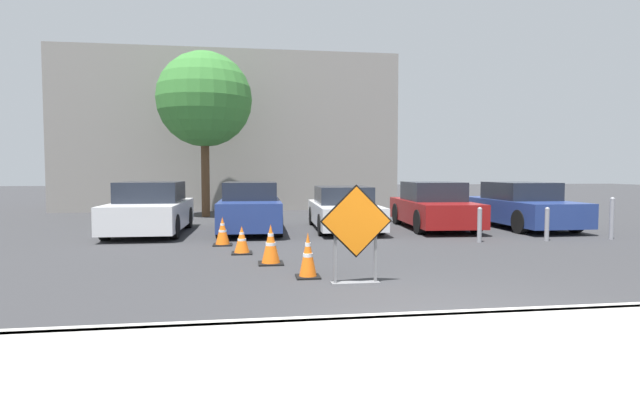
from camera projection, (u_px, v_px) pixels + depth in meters
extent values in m
plane|color=#333335|center=(326.00, 228.00, 15.69)|extent=(96.00, 96.00, 0.00)
cube|color=#ADAAA3|center=(523.00, 361.00, 4.49)|extent=(25.88, 2.68, 0.14)
cube|color=#ADAAA3|center=(460.00, 318.00, 5.81)|extent=(25.88, 0.20, 0.14)
cube|color=black|center=(356.00, 221.00, 7.81)|extent=(1.15, 0.03, 1.15)
cube|color=orange|center=(356.00, 221.00, 7.79)|extent=(1.09, 0.03, 1.09)
cube|color=slate|center=(355.00, 283.00, 7.91)|extent=(0.77, 0.20, 0.02)
cube|color=slate|center=(335.00, 253.00, 7.83)|extent=(0.04, 0.04, 1.00)
cube|color=slate|center=(375.00, 252.00, 7.93)|extent=(0.04, 0.04, 1.00)
cube|color=black|center=(308.00, 277.00, 8.34)|extent=(0.40, 0.40, 0.03)
cone|color=orange|center=(308.00, 254.00, 8.32)|extent=(0.30, 0.30, 0.73)
cylinder|color=white|center=(308.00, 245.00, 8.31)|extent=(0.09, 0.09, 0.07)
cylinder|color=white|center=(308.00, 255.00, 8.32)|extent=(0.17, 0.17, 0.07)
cube|color=black|center=(271.00, 263.00, 9.55)|extent=(0.48, 0.48, 0.03)
cone|color=orange|center=(271.00, 243.00, 9.52)|extent=(0.35, 0.35, 0.74)
cylinder|color=white|center=(271.00, 235.00, 9.51)|extent=(0.11, 0.11, 0.07)
cylinder|color=white|center=(271.00, 244.00, 9.52)|extent=(0.20, 0.20, 0.07)
cube|color=black|center=(242.00, 253.00, 10.74)|extent=(0.44, 0.44, 0.03)
cone|color=orange|center=(242.00, 239.00, 10.73)|extent=(0.33, 0.33, 0.57)
cylinder|color=white|center=(242.00, 233.00, 10.72)|extent=(0.10, 0.10, 0.05)
cylinder|color=white|center=(242.00, 240.00, 10.73)|extent=(0.18, 0.18, 0.05)
cube|color=black|center=(223.00, 245.00, 11.96)|extent=(0.45, 0.45, 0.03)
cone|color=orange|center=(223.00, 231.00, 11.94)|extent=(0.33, 0.33, 0.65)
cylinder|color=white|center=(222.00, 225.00, 11.93)|extent=(0.11, 0.11, 0.06)
cylinder|color=white|center=(223.00, 231.00, 11.94)|extent=(0.19, 0.19, 0.06)
cube|color=silver|center=(150.00, 215.00, 14.18)|extent=(1.97, 4.21, 0.72)
cube|color=#1E232D|center=(151.00, 192.00, 14.24)|extent=(1.70, 1.95, 0.57)
cylinder|color=black|center=(175.00, 227.00, 13.02)|extent=(0.21, 0.66, 0.65)
cylinder|color=black|center=(105.00, 228.00, 12.80)|extent=(0.21, 0.66, 0.65)
cylinder|color=black|center=(188.00, 218.00, 15.58)|extent=(0.21, 0.66, 0.65)
cylinder|color=black|center=(130.00, 218.00, 15.36)|extent=(0.21, 0.66, 0.65)
cube|color=navy|center=(250.00, 212.00, 14.57)|extent=(1.78, 4.10, 0.76)
cube|color=#1E232D|center=(250.00, 191.00, 14.63)|extent=(1.53, 1.90, 0.51)
cylinder|color=black|center=(279.00, 225.00, 13.43)|extent=(0.21, 0.68, 0.68)
cylinder|color=black|center=(220.00, 225.00, 13.24)|extent=(0.21, 0.68, 0.68)
cylinder|color=black|center=(275.00, 216.00, 15.93)|extent=(0.21, 0.68, 0.68)
cylinder|color=black|center=(226.00, 217.00, 15.73)|extent=(0.21, 0.68, 0.68)
cube|color=silver|center=(343.00, 214.00, 15.16)|extent=(1.94, 4.53, 0.63)
cube|color=#1E232D|center=(343.00, 195.00, 15.24)|extent=(1.63, 2.11, 0.51)
cylinder|color=black|center=(380.00, 224.00, 13.88)|extent=(0.22, 0.61, 0.60)
cylinder|color=black|center=(322.00, 225.00, 13.71)|extent=(0.22, 0.61, 0.60)
cylinder|color=black|center=(361.00, 215.00, 16.63)|extent=(0.22, 0.61, 0.60)
cylinder|color=black|center=(313.00, 216.00, 16.46)|extent=(0.22, 0.61, 0.60)
cube|color=maroon|center=(434.00, 211.00, 15.42)|extent=(2.04, 4.38, 0.68)
cube|color=#1E232D|center=(433.00, 191.00, 15.49)|extent=(1.68, 2.06, 0.57)
cylinder|color=black|center=(476.00, 221.00, 14.18)|extent=(0.24, 0.71, 0.70)
cylinder|color=black|center=(420.00, 222.00, 14.05)|extent=(0.24, 0.71, 0.70)
cylinder|color=black|center=(445.00, 213.00, 16.82)|extent=(0.24, 0.71, 0.70)
cylinder|color=black|center=(397.00, 214.00, 16.69)|extent=(0.24, 0.71, 0.70)
cube|color=navy|center=(522.00, 211.00, 15.63)|extent=(1.88, 4.48, 0.70)
cube|color=#1E232D|center=(520.00, 191.00, 15.70)|extent=(1.65, 2.06, 0.54)
cylinder|color=black|center=(575.00, 221.00, 14.39)|extent=(0.20, 0.68, 0.68)
cylinder|color=black|center=(520.00, 222.00, 14.14)|extent=(0.20, 0.68, 0.68)
cylinder|color=black|center=(523.00, 213.00, 17.13)|extent=(0.20, 0.68, 0.68)
cylinder|color=black|center=(476.00, 214.00, 16.88)|extent=(0.20, 0.68, 0.68)
cylinder|color=gray|center=(480.00, 226.00, 12.43)|extent=(0.11, 0.11, 0.83)
sphere|color=gray|center=(480.00, 209.00, 12.40)|extent=(0.12, 0.12, 0.12)
cylinder|color=gray|center=(547.00, 225.00, 12.69)|extent=(0.11, 0.11, 0.81)
sphere|color=gray|center=(547.00, 209.00, 12.66)|extent=(0.12, 0.12, 0.12)
cylinder|color=gray|center=(612.00, 219.00, 12.94)|extent=(0.11, 0.11, 1.05)
sphere|color=gray|center=(612.00, 199.00, 12.91)|extent=(0.12, 0.12, 0.12)
cube|color=gray|center=(231.00, 134.00, 24.48)|extent=(15.38, 5.00, 7.17)
cylinder|color=#513823|center=(205.00, 176.00, 19.37)|extent=(0.32, 0.32, 3.18)
sphere|color=#387A33|center=(204.00, 99.00, 19.20)|extent=(3.64, 3.64, 3.64)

